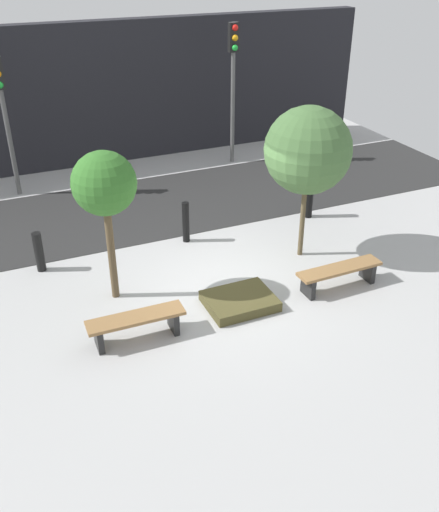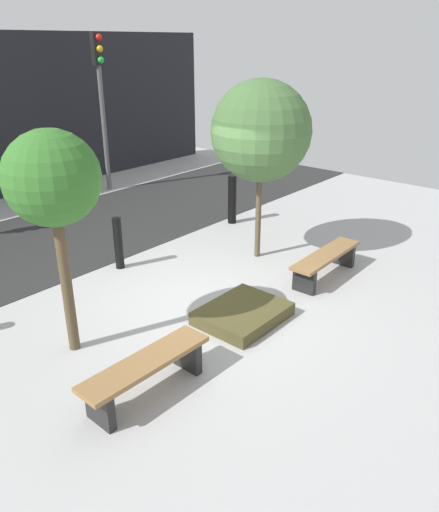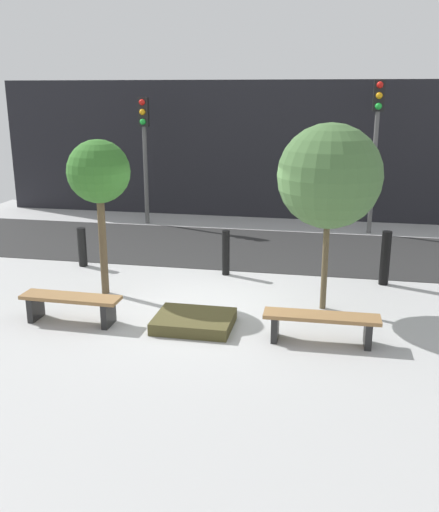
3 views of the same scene
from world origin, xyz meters
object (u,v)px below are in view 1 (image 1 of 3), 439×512
object	(u,v)px
bollard_far_left	(39,252)
bollard_center	(309,196)
planter_bed	(240,301)
traffic_light_west	(3,102)
traffic_light_mid_west	(233,69)
bench_left	(136,323)
bench_right	(339,273)
tree_behind_left_bench	(104,185)
tree_behind_right_bench	(308,151)
bollard_left	(186,222)

from	to	relation	value
bollard_far_left	bollard_center	size ratio (longest dim) A/B	0.79
planter_bed	bollard_center	world-z (taller)	bollard_center
traffic_light_west	planter_bed	bearing A→B (deg)	-66.25
traffic_light_west	traffic_light_mid_west	bearing A→B (deg)	0.01
bench_left	bollard_center	bearing A→B (deg)	30.99
bench_left	bollard_far_left	xyz separation A→B (m)	(-1.15, 3.01, 0.10)
bollard_center	traffic_light_west	distance (m)	7.89
bench_right	tree_behind_left_bench	distance (m)	4.75
bench_right	planter_bed	xyz separation A→B (m)	(-2.04, 0.20, -0.23)
bollard_center	traffic_light_west	bearing A→B (deg)	145.75
traffic_light_west	bench_left	bearing A→B (deg)	-81.50
tree_behind_right_bench	bollard_center	size ratio (longest dim) A/B	2.98
traffic_light_mid_west	bollard_center	bearing A→B (deg)	-89.20
bench_right	bollard_center	bearing A→B (deg)	68.00
tree_behind_left_bench	traffic_light_mid_west	distance (m)	7.84
tree_behind_left_bench	bollard_center	world-z (taller)	tree_behind_left_bench
tree_behind_left_bench	bollard_left	distance (m)	3.14
planter_bed	tree_behind_right_bench	size ratio (longest dim) A/B	0.39
bench_right	traffic_light_mid_west	bearing A→B (deg)	80.46
planter_bed	traffic_light_west	xyz separation A→B (m)	(-3.13, 7.12, 2.35)
bollard_far_left	bench_left	bearing A→B (deg)	-69.04
bench_right	bollard_left	xyz separation A→B (m)	(-2.04, 3.01, 0.15)
bench_left	traffic_light_mid_west	world-z (taller)	traffic_light_mid_west
traffic_light_mid_west	bollard_left	bearing A→B (deg)	-126.02
bollard_far_left	bollard_left	xyz separation A→B (m)	(3.19, 0.00, 0.05)
bench_right	bollard_far_left	xyz separation A→B (m)	(-5.23, 3.01, 0.10)
tree_behind_left_bench	bench_right	bearing A→B (deg)	-19.61
bollard_center	bollard_far_left	bearing A→B (deg)	180.00
tree_behind_left_bench	traffic_light_mid_west	world-z (taller)	traffic_light_mid_west
bench_left	bollard_left	bearing A→B (deg)	56.97
bench_right	tree_behind_right_bench	bearing A→B (deg)	88.96
bench_left	bollard_left	xyz separation A→B (m)	(2.04, 3.01, 0.14)
planter_bed	bollard_center	distance (m)	4.28
bench_left	tree_behind_left_bench	bearing A→B (deg)	91.04
bench_right	bench_left	bearing A→B (deg)	178.96
bollard_left	tree_behind_left_bench	bearing A→B (deg)	-142.54
bench_right	bollard_far_left	size ratio (longest dim) A/B	2.06
traffic_light_west	bollard_far_left	bearing A→B (deg)	-90.80
bollard_center	bollard_left	bearing A→B (deg)	180.00
bench_left	planter_bed	size ratio (longest dim) A/B	1.33
tree_behind_right_bench	bollard_center	xyz separation A→B (m)	(1.15, 1.56, -1.80)
bench_right	bollard_left	distance (m)	3.64
traffic_light_mid_west	tree_behind_right_bench	bearing A→B (deg)	-100.56
planter_bed	bench_left	bearing A→B (deg)	-174.40
tree_behind_right_bench	bollard_far_left	size ratio (longest dim) A/B	3.77
planter_bed	traffic_light_west	bearing A→B (deg)	113.75
bollard_far_left	bench_right	bearing A→B (deg)	-29.95
planter_bed	bench_right	bearing A→B (deg)	-5.60
tree_behind_right_bench	traffic_light_mid_west	world-z (taller)	traffic_light_mid_west
tree_behind_left_bench	bollard_left	world-z (taller)	tree_behind_left_bench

